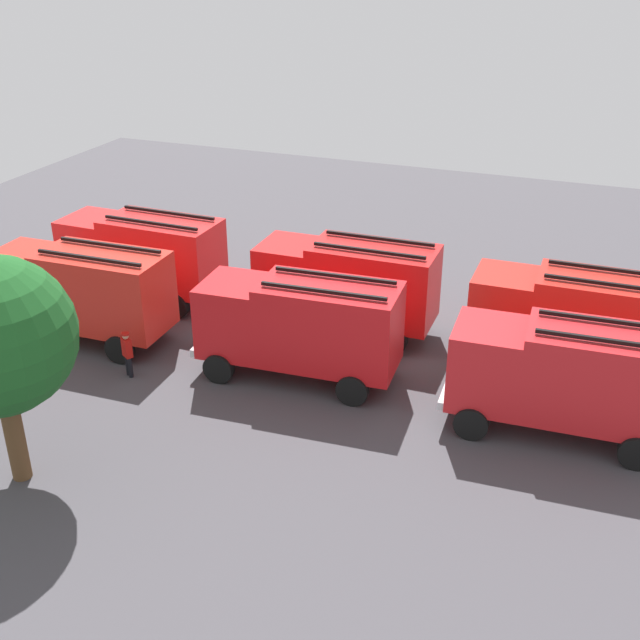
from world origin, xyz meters
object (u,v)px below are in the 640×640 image
firefighter_0 (127,352)px  traffic_cone_2 (589,331)px  firefighter_2 (196,254)px  traffic_cone_0 (213,270)px  fire_truck_2 (142,252)px  fire_truck_5 (81,289)px  firefighter_1 (456,358)px  traffic_cone_1 (11,353)px  fire_truck_1 (347,281)px  fire_truck_0 (573,316)px  fire_truck_3 (568,374)px  fire_truck_4 (300,323)px

firefighter_0 → traffic_cone_2: 17.72m
firefighter_2 → traffic_cone_0: firefighter_2 is taller
fire_truck_2 → fire_truck_5: bearing=90.2°
firefighter_2 → traffic_cone_2: firefighter_2 is taller
firefighter_0 → firefighter_1: 11.64m
firefighter_2 → traffic_cone_0: size_ratio=2.89×
firefighter_0 → traffic_cone_0: 9.46m
traffic_cone_0 → traffic_cone_1: 10.41m
firefighter_0 → traffic_cone_2: (-15.21, -9.06, -0.65)m
fire_truck_1 → fire_truck_5: 10.22m
firefighter_0 → firefighter_2: firefighter_0 is taller
fire_truck_0 → firefighter_0: 15.89m
firefighter_2 → traffic_cone_0: bearing=127.3°
fire_truck_0 → traffic_cone_2: 3.46m
fire_truck_3 → firefighter_2: (17.34, -7.58, -1.24)m
fire_truck_1 → firefighter_2: size_ratio=4.41×
fire_truck_1 → fire_truck_4: bearing=85.1°
fire_truck_5 → traffic_cone_2: size_ratio=11.38×
firefighter_2 → fire_truck_1: bearing=114.9°
fire_truck_1 → fire_truck_2: 9.20m
fire_truck_1 → fire_truck_2: bearing=0.6°
fire_truck_2 → firefighter_2: fire_truck_2 is taller
fire_truck_4 → traffic_cone_0: bearing=-47.6°
fire_truck_2 → fire_truck_5: (0.04, 4.16, 0.00)m
firefighter_1 → traffic_cone_2: firefighter_1 is taller
fire_truck_5 → traffic_cone_2: bearing=-160.1°
firefighter_1 → traffic_cone_0: 13.71m
fire_truck_5 → traffic_cone_1: (1.63, 2.47, -1.87)m
fire_truck_5 → firefighter_0: 3.86m
firefighter_0 → traffic_cone_0: (1.58, -9.30, -0.69)m
fire_truck_2 → firefighter_1: bearing=172.0°
fire_truck_3 → fire_truck_5: size_ratio=1.01×
fire_truck_2 → firefighter_0: size_ratio=4.18×
fire_truck_4 → fire_truck_5: 8.94m
fire_truck_5 → firefighter_2: 7.69m
fire_truck_5 → firefighter_1: size_ratio=4.40×
fire_truck_5 → firefighter_0: (-3.16, 1.88, -1.18)m
fire_truck_5 → fire_truck_4: bearing=-179.8°
firefighter_2 → traffic_cone_2: size_ratio=2.57×
traffic_cone_1 → fire_truck_2: bearing=-104.2°
firefighter_0 → fire_truck_2: bearing=59.4°
fire_truck_3 → firefighter_0: bearing=4.5°
fire_truck_0 → traffic_cone_0: (16.16, -3.11, -1.87)m
fire_truck_5 → traffic_cone_1: fire_truck_5 is taller
fire_truck_1 → traffic_cone_1: fire_truck_1 is taller
fire_truck_5 → firefighter_1: bearing=-173.6°
fire_truck_0 → fire_truck_5: same height
traffic_cone_0 → fire_truck_2: bearing=64.8°
firefighter_1 → traffic_cone_1: size_ratio=2.94×
fire_truck_0 → fire_truck_3: size_ratio=0.99×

